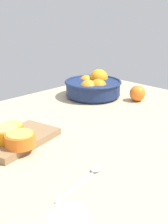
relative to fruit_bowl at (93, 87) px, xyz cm
name	(u,v)px	position (x,y,z in cm)	size (l,w,h in cm)	color
ground_plane	(82,131)	(-29.83, -22.80, -6.18)	(129.76, 93.96, 3.00)	tan
fruit_bowl	(93,87)	(0.00, 0.00, 0.00)	(26.15, 26.15, 11.64)	navy
cutting_board	(19,140)	(-52.24, -17.71, -3.61)	(24.74, 14.17, 2.13)	olive
orange_half_0	(20,140)	(-55.35, -23.59, -0.57)	(8.68, 8.68, 4.01)	orange
orange_half_1	(12,129)	(-52.59, -14.98, -0.82)	(7.13, 7.13, 3.51)	orange
orange_half_2	(5,134)	(-56.33, -17.19, -0.49)	(8.60, 8.60, 4.17)	orange
loose_orange_0	(137,93)	(9.14, -18.42, -1.18)	(7.01, 7.01, 7.01)	orange
spoon	(86,177)	(-51.83, -46.67, -4.25)	(17.86, 4.62, 1.00)	silver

